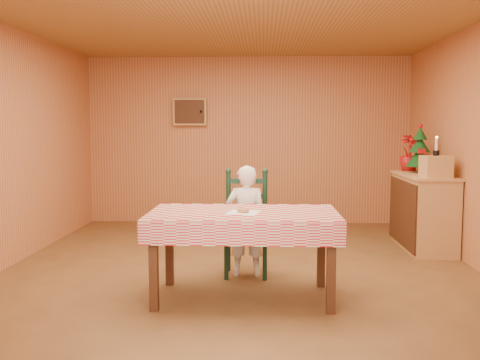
# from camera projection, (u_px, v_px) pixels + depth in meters

# --- Properties ---
(ground) EXTENTS (6.00, 6.00, 0.00)m
(ground) POSITION_uv_depth(u_px,v_px,m) (239.00, 273.00, 5.53)
(ground) COLOR brown
(ground) RESTS_ON ground
(cabin_walls) EXTENTS (5.10, 6.05, 2.65)m
(cabin_walls) POSITION_uv_depth(u_px,v_px,m) (241.00, 98.00, 5.88)
(cabin_walls) COLOR #C77948
(cabin_walls) RESTS_ON ground
(dining_table) EXTENTS (1.66, 0.96, 0.77)m
(dining_table) POSITION_uv_depth(u_px,v_px,m) (243.00, 221.00, 4.66)
(dining_table) COLOR #472512
(dining_table) RESTS_ON ground
(ladder_chair) EXTENTS (0.44, 0.40, 1.08)m
(ladder_chair) POSITION_uv_depth(u_px,v_px,m) (246.00, 225.00, 5.46)
(ladder_chair) COLOR black
(ladder_chair) RESTS_ON ground
(seated_child) EXTENTS (0.41, 0.27, 1.12)m
(seated_child) POSITION_uv_depth(u_px,v_px,m) (246.00, 221.00, 5.40)
(seated_child) COLOR white
(seated_child) RESTS_ON ground
(napkin) EXTENTS (0.30, 0.30, 0.00)m
(napkin) POSITION_uv_depth(u_px,v_px,m) (243.00, 212.00, 4.60)
(napkin) COLOR white
(napkin) RESTS_ON dining_table
(donut) EXTENTS (0.13, 0.13, 0.04)m
(donut) POSITION_uv_depth(u_px,v_px,m) (243.00, 210.00, 4.60)
(donut) COLOR #B47540
(donut) RESTS_ON napkin
(shelf_unit) EXTENTS (0.54, 1.24, 0.93)m
(shelf_unit) POSITION_uv_depth(u_px,v_px,m) (423.00, 212.00, 6.61)
(shelf_unit) COLOR tan
(shelf_unit) RESTS_ON ground
(crate) EXTENTS (0.32, 0.32, 0.25)m
(crate) POSITION_uv_depth(u_px,v_px,m) (436.00, 166.00, 6.15)
(crate) COLOR tan
(crate) RESTS_ON shelf_unit
(christmas_tree) EXTENTS (0.34, 0.34, 0.62)m
(christmas_tree) POSITION_uv_depth(u_px,v_px,m) (420.00, 151.00, 6.78)
(christmas_tree) COLOR #472512
(christmas_tree) RESTS_ON shelf_unit
(flower_arrangement) EXTENTS (0.33, 0.33, 0.48)m
(flower_arrangement) POSITION_uv_depth(u_px,v_px,m) (409.00, 153.00, 7.09)
(flower_arrangement) COLOR #A50F0F
(flower_arrangement) RESTS_ON shelf_unit
(candle_set) EXTENTS (0.07, 0.07, 0.22)m
(candle_set) POSITION_uv_depth(u_px,v_px,m) (436.00, 150.00, 6.14)
(candle_set) COLOR black
(candle_set) RESTS_ON crate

